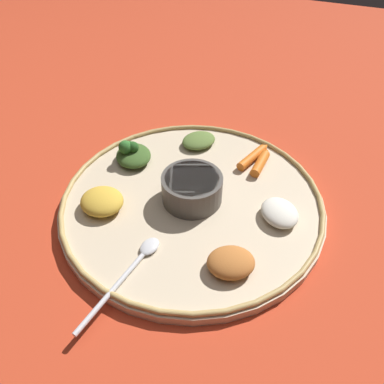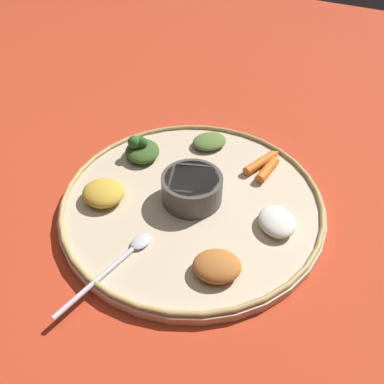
{
  "view_description": "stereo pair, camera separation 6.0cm",
  "coord_description": "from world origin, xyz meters",
  "views": [
    {
      "loc": [
        0.41,
        0.17,
        0.44
      ],
      "look_at": [
        0.0,
        0.0,
        0.03
      ],
      "focal_mm": 35.2,
      "sensor_mm": 36.0,
      "label": 1
    },
    {
      "loc": [
        0.38,
        0.22,
        0.44
      ],
      "look_at": [
        0.0,
        0.0,
        0.03
      ],
      "focal_mm": 35.2,
      "sensor_mm": 36.0,
      "label": 2
    }
  ],
  "objects": [
    {
      "name": "ground_plane",
      "position": [
        0.0,
        0.0,
        0.0
      ],
      "size": [
        2.4,
        2.4,
        0.0
      ],
      "primitive_type": "plane",
      "color": "#B7381E"
    },
    {
      "name": "platter",
      "position": [
        0.0,
        0.0,
        0.01
      ],
      "size": [
        0.43,
        0.43,
        0.02
      ],
      "primitive_type": "cylinder",
      "color": "#C6B293",
      "rests_on": "ground_plane"
    },
    {
      "name": "platter_rim",
      "position": [
        0.0,
        0.0,
        0.02
      ],
      "size": [
        0.42,
        0.42,
        0.01
      ],
      "primitive_type": "torus",
      "color": "tan",
      "rests_on": "platter"
    },
    {
      "name": "center_bowl",
      "position": [
        0.0,
        0.0,
        0.04
      ],
      "size": [
        0.1,
        0.1,
        0.05
      ],
      "color": "#4C4742",
      "rests_on": "platter"
    },
    {
      "name": "spoon",
      "position": [
        0.16,
        -0.02,
        0.02
      ],
      "size": [
        0.17,
        0.04,
        0.01
      ],
      "color": "silver",
      "rests_on": "platter"
    },
    {
      "name": "greens_pile",
      "position": [
        -0.05,
        -0.14,
        0.03
      ],
      "size": [
        0.09,
        0.09,
        0.04
      ],
      "color": "#385623",
      "rests_on": "platter"
    },
    {
      "name": "carrot_near_spoon",
      "position": [
        -0.13,
        0.08,
        0.02
      ],
      "size": [
        0.08,
        0.02,
        0.02
      ],
      "color": "orange",
      "rests_on": "platter"
    },
    {
      "name": "carrot_outer",
      "position": [
        -0.14,
        0.06,
        0.02
      ],
      "size": [
        0.09,
        0.04,
        0.02
      ],
      "color": "orange",
      "rests_on": "platter"
    },
    {
      "name": "mound_collards",
      "position": [
        -0.14,
        -0.05,
        0.02
      ],
      "size": [
        0.08,
        0.08,
        0.02
      ],
      "primitive_type": "ellipsoid",
      "rotation": [
        0.0,
        0.0,
        5.7
      ],
      "color": "#567033",
      "rests_on": "platter"
    },
    {
      "name": "mound_rice_white",
      "position": [
        -0.01,
        0.14,
        0.03
      ],
      "size": [
        0.08,
        0.08,
        0.02
      ],
      "primitive_type": "ellipsoid",
      "rotation": [
        0.0,
        0.0,
        3.83
      ],
      "color": "silver",
      "rests_on": "platter"
    },
    {
      "name": "mound_chickpea",
      "position": [
        0.11,
        0.1,
        0.03
      ],
      "size": [
        0.08,
        0.08,
        0.03
      ],
      "primitive_type": "ellipsoid",
      "rotation": [
        0.0,
        0.0,
        2.06
      ],
      "color": "#B2662D",
      "rests_on": "platter"
    },
    {
      "name": "mound_lentil_yellow",
      "position": [
        0.07,
        -0.12,
        0.03
      ],
      "size": [
        0.07,
        0.08,
        0.03
      ],
      "primitive_type": "ellipsoid",
      "rotation": [
        0.0,
        0.0,
        4.57
      ],
      "color": "gold",
      "rests_on": "platter"
    }
  ]
}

